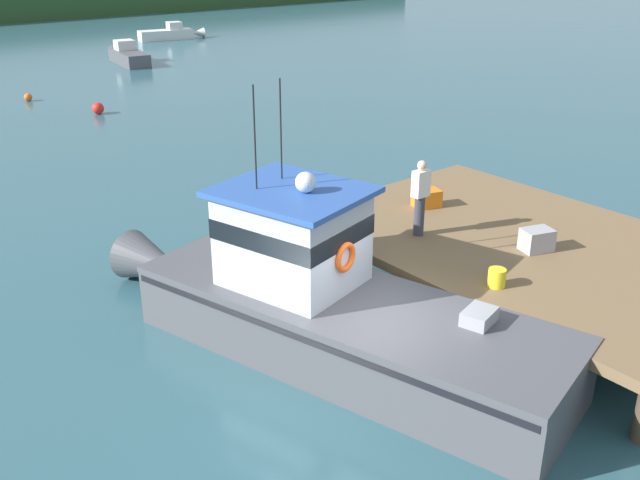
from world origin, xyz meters
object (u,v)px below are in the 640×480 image
(mooring_buoy_spare_mooring, at_px, (98,108))
(moored_boat_outer_mooring, at_px, (170,34))
(main_fishing_boat, at_px, (321,301))
(moored_boat_mid_harbor, at_px, (127,56))
(bait_bucket, at_px, (497,278))
(deckhand_by_the_boat, at_px, (420,196))
(crate_single_far, at_px, (537,240))
(crate_single_by_cleat, at_px, (427,198))
(mooring_buoy_inshore, at_px, (28,97))

(mooring_buoy_spare_mooring, bearing_deg, moored_boat_outer_mooring, 54.38)
(main_fishing_boat, distance_m, moored_boat_mid_harbor, 33.81)
(bait_bucket, bearing_deg, deckhand_by_the_boat, 75.54)
(crate_single_far, distance_m, moored_boat_mid_harbor, 33.92)
(crate_single_by_cleat, relative_size, deckhand_by_the_boat, 0.37)
(crate_single_by_cleat, distance_m, mooring_buoy_inshore, 23.31)
(bait_bucket, distance_m, moored_boat_mid_harbor, 34.84)
(main_fishing_boat, bearing_deg, crate_single_far, -16.49)
(mooring_buoy_inshore, height_order, mooring_buoy_spare_mooring, mooring_buoy_spare_mooring)
(crate_single_by_cleat, height_order, mooring_buoy_spare_mooring, crate_single_by_cleat)
(crate_single_by_cleat, xyz_separation_m, crate_single_far, (-0.14, -3.13, 0.02))
(crate_single_by_cleat, relative_size, mooring_buoy_spare_mooring, 1.20)
(main_fishing_boat, xyz_separation_m, moored_boat_mid_harbor, (11.16, 31.91, -0.56))
(main_fishing_boat, distance_m, moored_boat_outer_mooring, 43.55)
(moored_boat_outer_mooring, bearing_deg, bait_bucket, -110.57)
(bait_bucket, relative_size, mooring_buoy_spare_mooring, 0.68)
(moored_boat_outer_mooring, height_order, mooring_buoy_inshore, moored_boat_outer_mooring)
(moored_boat_mid_harbor, bearing_deg, bait_bucket, -104.27)
(main_fishing_boat, relative_size, crate_single_far, 16.56)
(moored_boat_outer_mooring, xyz_separation_m, mooring_buoy_inshore, (-15.11, -14.58, -0.24))
(bait_bucket, xyz_separation_m, moored_boat_outer_mooring, (15.55, 41.43, -0.95))
(mooring_buoy_inshore, bearing_deg, moored_boat_mid_harbor, 40.25)
(main_fishing_boat, bearing_deg, crate_single_by_cleat, 21.22)
(crate_single_far, relative_size, moored_boat_outer_mooring, 0.12)
(main_fishing_boat, relative_size, crate_single_by_cleat, 16.56)
(mooring_buoy_inshore, relative_size, mooring_buoy_spare_mooring, 0.73)
(crate_single_by_cleat, bearing_deg, mooring_buoy_inshore, 93.97)
(bait_bucket, xyz_separation_m, deckhand_by_the_boat, (0.66, 2.57, 0.69))
(deckhand_by_the_boat, xyz_separation_m, mooring_buoy_inshore, (-0.22, 24.28, -1.88))
(bait_bucket, distance_m, moored_boat_outer_mooring, 44.27)
(bait_bucket, bearing_deg, main_fishing_boat, 144.50)
(crate_single_by_cleat, distance_m, moored_boat_mid_harbor, 30.83)
(bait_bucket, height_order, mooring_buoy_inshore, bait_bucket)
(deckhand_by_the_boat, distance_m, moored_boat_outer_mooring, 41.65)
(deckhand_by_the_boat, xyz_separation_m, moored_boat_mid_harbor, (7.92, 31.18, -1.61))
(crate_single_far, relative_size, deckhand_by_the_boat, 0.37)
(moored_boat_mid_harbor, height_order, mooring_buoy_inshore, moored_boat_mid_harbor)
(moored_boat_mid_harbor, xyz_separation_m, moored_boat_outer_mooring, (6.96, 7.68, -0.03))
(crate_single_by_cleat, relative_size, moored_boat_outer_mooring, 0.12)
(moored_boat_outer_mooring, bearing_deg, crate_single_by_cleat, -109.65)
(crate_single_far, height_order, mooring_buoy_spare_mooring, crate_single_far)
(moored_boat_outer_mooring, distance_m, mooring_buoy_inshore, 21.00)
(main_fishing_boat, height_order, crate_single_by_cleat, main_fishing_boat)
(crate_single_by_cleat, xyz_separation_m, mooring_buoy_inshore, (-1.61, 23.22, -1.22))
(main_fishing_boat, xyz_separation_m, crate_single_far, (4.49, -1.33, 0.42))
(mooring_buoy_inshore, bearing_deg, crate_single_by_cleat, -86.03)
(mooring_buoy_spare_mooring, bearing_deg, main_fishing_boat, -102.27)
(crate_single_by_cleat, xyz_separation_m, bait_bucket, (-2.05, -3.64, -0.03))
(main_fishing_boat, height_order, mooring_buoy_inshore, main_fishing_boat)
(crate_single_far, xyz_separation_m, mooring_buoy_inshore, (-1.47, 26.34, -1.25))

